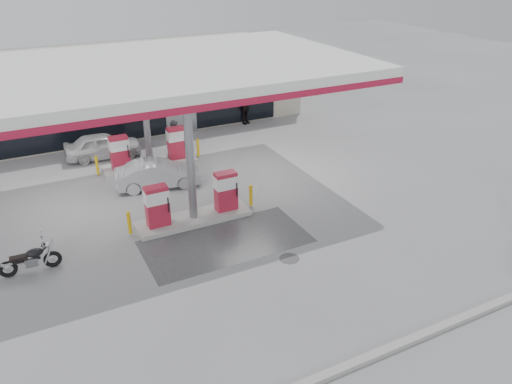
{
  "coord_description": "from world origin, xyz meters",
  "views": [
    {
      "loc": [
        -5.55,
        -14.32,
        9.71
      ],
      "look_at": [
        2.22,
        0.98,
        1.2
      ],
      "focal_mm": 35.0,
      "sensor_mm": 36.0,
      "label": 1
    }
  ],
  "objects_px": {
    "pump_island_far": "(149,153)",
    "parked_motorcycle": "(31,260)",
    "parked_car_left": "(40,139)",
    "sedan_white": "(103,146)",
    "biker_walking": "(245,108)",
    "pump_island_near": "(193,204)",
    "hatchback_silver": "(158,174)",
    "attendant": "(175,137)"
  },
  "relations": [
    {
      "from": "attendant",
      "to": "hatchback_silver",
      "type": "bearing_deg",
      "value": 134.04
    },
    {
      "from": "pump_island_near",
      "to": "sedan_white",
      "type": "relative_size",
      "value": 1.37
    },
    {
      "from": "pump_island_near",
      "to": "pump_island_far",
      "type": "height_order",
      "value": "same"
    },
    {
      "from": "pump_island_far",
      "to": "biker_walking",
      "type": "distance_m",
      "value": 7.95
    },
    {
      "from": "pump_island_far",
      "to": "parked_motorcycle",
      "type": "xyz_separation_m",
      "value": [
        -5.96,
        -6.8,
        -0.26
      ]
    },
    {
      "from": "parked_motorcycle",
      "to": "hatchback_silver",
      "type": "xyz_separation_m",
      "value": [
        5.65,
        4.4,
        0.17
      ]
    },
    {
      "from": "pump_island_far",
      "to": "parked_motorcycle",
      "type": "bearing_deg",
      "value": -131.23
    },
    {
      "from": "parked_car_left",
      "to": "sedan_white",
      "type": "bearing_deg",
      "value": -135.16
    },
    {
      "from": "pump_island_far",
      "to": "attendant",
      "type": "height_order",
      "value": "attendant"
    },
    {
      "from": "pump_island_far",
      "to": "sedan_white",
      "type": "xyz_separation_m",
      "value": [
        -1.78,
        2.2,
        -0.07
      ]
    },
    {
      "from": "parked_motorcycle",
      "to": "biker_walking",
      "type": "relative_size",
      "value": 1.03
    },
    {
      "from": "biker_walking",
      "to": "sedan_white",
      "type": "bearing_deg",
      "value": 175.44
    },
    {
      "from": "attendant",
      "to": "parked_car_left",
      "type": "distance_m",
      "value": 7.33
    },
    {
      "from": "sedan_white",
      "to": "parked_car_left",
      "type": "height_order",
      "value": "sedan_white"
    },
    {
      "from": "hatchback_silver",
      "to": "sedan_white",
      "type": "bearing_deg",
      "value": 28.46
    },
    {
      "from": "pump_island_far",
      "to": "parked_car_left",
      "type": "xyz_separation_m",
      "value": [
        -4.5,
        5.0,
        -0.17
      ]
    },
    {
      "from": "pump_island_near",
      "to": "parked_motorcycle",
      "type": "relative_size",
      "value": 2.61
    },
    {
      "from": "parked_motorcycle",
      "to": "biker_walking",
      "type": "xyz_separation_m",
      "value": [
        12.93,
        10.6,
        0.51
      ]
    },
    {
      "from": "sedan_white",
      "to": "biker_walking",
      "type": "bearing_deg",
      "value": -75.42
    },
    {
      "from": "pump_island_near",
      "to": "biker_walking",
      "type": "distance_m",
      "value": 12.03
    },
    {
      "from": "pump_island_near",
      "to": "biker_walking",
      "type": "height_order",
      "value": "biker_walking"
    },
    {
      "from": "pump_island_far",
      "to": "parked_motorcycle",
      "type": "relative_size",
      "value": 2.61
    },
    {
      "from": "pump_island_far",
      "to": "sedan_white",
      "type": "height_order",
      "value": "pump_island_far"
    },
    {
      "from": "sedan_white",
      "to": "hatchback_silver",
      "type": "relative_size",
      "value": 1.0
    },
    {
      "from": "pump_island_near",
      "to": "pump_island_far",
      "type": "bearing_deg",
      "value": 90.0
    },
    {
      "from": "pump_island_near",
      "to": "sedan_white",
      "type": "distance_m",
      "value": 8.39
    },
    {
      "from": "parked_motorcycle",
      "to": "parked_car_left",
      "type": "xyz_separation_m",
      "value": [
        1.46,
        11.8,
        0.09
      ]
    },
    {
      "from": "pump_island_near",
      "to": "parked_motorcycle",
      "type": "distance_m",
      "value": 6.02
    },
    {
      "from": "biker_walking",
      "to": "parked_car_left",
      "type": "bearing_deg",
      "value": 159.12
    },
    {
      "from": "pump_island_far",
      "to": "parked_car_left",
      "type": "distance_m",
      "value": 6.73
    },
    {
      "from": "pump_island_far",
      "to": "biker_walking",
      "type": "relative_size",
      "value": 2.69
    },
    {
      "from": "pump_island_far",
      "to": "hatchback_silver",
      "type": "bearing_deg",
      "value": -97.23
    },
    {
      "from": "pump_island_near",
      "to": "parked_car_left",
      "type": "bearing_deg",
      "value": 112.25
    },
    {
      "from": "pump_island_far",
      "to": "hatchback_silver",
      "type": "distance_m",
      "value": 2.42
    },
    {
      "from": "pump_island_near",
      "to": "parked_car_left",
      "type": "height_order",
      "value": "pump_island_near"
    },
    {
      "from": "pump_island_near",
      "to": "hatchback_silver",
      "type": "distance_m",
      "value": 3.61
    },
    {
      "from": "pump_island_near",
      "to": "hatchback_silver",
      "type": "xyz_separation_m",
      "value": [
        -0.3,
        3.6,
        -0.09
      ]
    },
    {
      "from": "sedan_white",
      "to": "pump_island_near",
      "type": "bearing_deg",
      "value": -163.56
    },
    {
      "from": "attendant",
      "to": "biker_walking",
      "type": "distance_m",
      "value": 6.03
    },
    {
      "from": "pump_island_far",
      "to": "attendant",
      "type": "relative_size",
      "value": 2.82
    },
    {
      "from": "attendant",
      "to": "parked_car_left",
      "type": "height_order",
      "value": "attendant"
    },
    {
      "from": "attendant",
      "to": "parked_motorcycle",
      "type": "bearing_deg",
      "value": 119.54
    }
  ]
}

